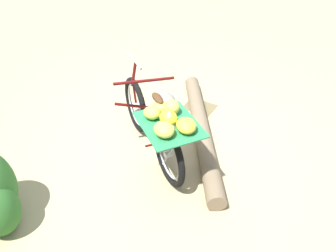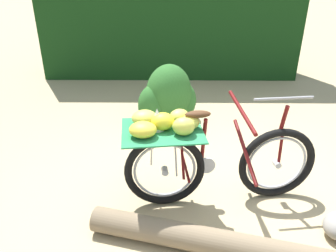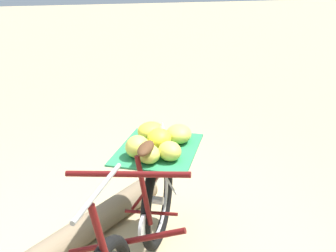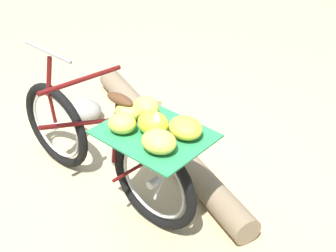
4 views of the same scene
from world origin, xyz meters
name	(u,v)px [view 4 (image 4 of 4)]	position (x,y,z in m)	size (l,w,h in m)	color
ground_plane	(96,195)	(0.00, 0.00, 0.00)	(60.00, 60.00, 0.00)	tan
bicycle	(115,144)	(-0.18, 0.02, 0.52)	(1.63, 1.26, 1.03)	black
fallen_log	(164,138)	(-0.44, -0.66, 0.10)	(0.21, 0.21, 2.49)	#7F6B51
path_stone	(85,111)	(0.35, -1.03, 0.10)	(0.32, 0.27, 0.20)	gray
leaf_litter_patch	(138,109)	(-0.11, -1.26, 0.00)	(0.44, 0.36, 0.01)	olive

